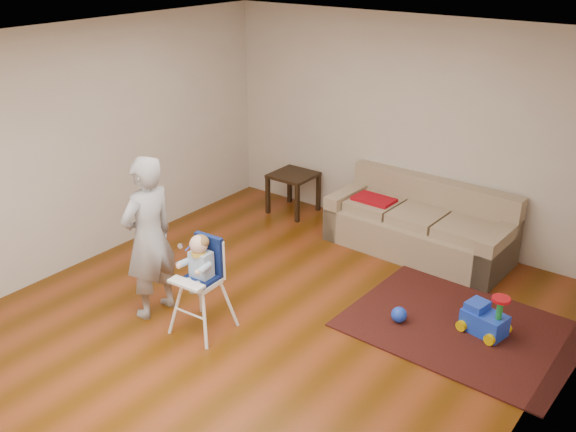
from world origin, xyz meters
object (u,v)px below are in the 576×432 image
Objects in this scene: sofa at (419,220)px; adult at (149,238)px; ride_on_toy at (486,312)px; high_chair at (201,285)px; toy_ball at (399,315)px; side_table at (293,193)px.

sofa is 3.22m from adult.
ride_on_toy is 2.70m from high_chair.
adult reaches higher than toy_ball.
high_chair reaches higher than sofa.
adult is at bearing -148.21° from toy_ball.
sofa is 2.90m from high_chair.
side_table is 2.98m from adult.
toy_ball is (-0.73, -0.33, -0.14)m from ride_on_toy.
side_table is 0.34× the size of adult.
high_chair is (1.02, -2.84, 0.21)m from side_table.
side_table is 3.47m from ride_on_toy.
sofa is 1.66m from toy_ball.
ride_on_toy is 0.27× the size of adult.
ride_on_toy is 3.30m from adult.
ride_on_toy is 2.81× the size of toy_ball.
high_chair is at bearing -70.21° from side_table.
adult is (0.41, -2.90, 0.55)m from side_table.
adult is at bearing -116.26° from sofa.
high_chair is 0.71m from adult.
side_table is 1.25× the size of ride_on_toy.
adult is at bearing -138.53° from ride_on_toy.
ride_on_toy reaches higher than toy_ball.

